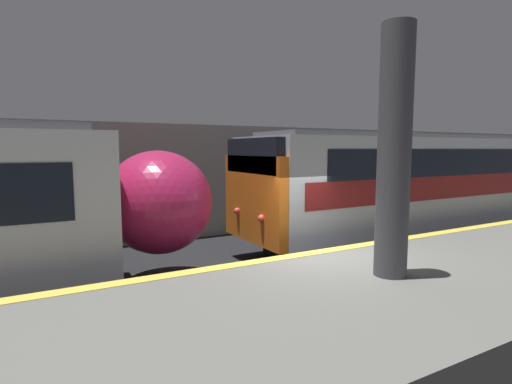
# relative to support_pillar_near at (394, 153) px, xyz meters

# --- Properties ---
(ground_plane) EXTENTS (120.00, 120.00, 0.00)m
(ground_plane) POSITION_rel_support_pillar_near_xyz_m (-0.14, 1.93, -3.09)
(ground_plane) COLOR black
(platform) EXTENTS (40.00, 4.24, 1.04)m
(platform) POSITION_rel_support_pillar_near_xyz_m (-0.14, -0.19, -2.57)
(platform) COLOR slate
(platform) RESTS_ON ground
(station_rear_barrier) EXTENTS (50.00, 0.15, 4.01)m
(station_rear_barrier) POSITION_rel_support_pillar_near_xyz_m (-0.14, 8.70, -1.09)
(station_rear_barrier) COLOR #9E998E
(station_rear_barrier) RESTS_ON ground
(support_pillar_near) EXTENTS (0.54, 0.54, 4.11)m
(support_pillar_near) POSITION_rel_support_pillar_near_xyz_m (0.00, 0.00, 0.00)
(support_pillar_near) COLOR #47474C
(support_pillar_near) RESTS_ON platform
(train_boxy) EXTENTS (22.17, 2.99, 3.63)m
(train_boxy) POSITION_rel_support_pillar_near_xyz_m (10.73, 4.43, -1.22)
(train_boxy) COLOR black
(train_boxy) RESTS_ON ground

